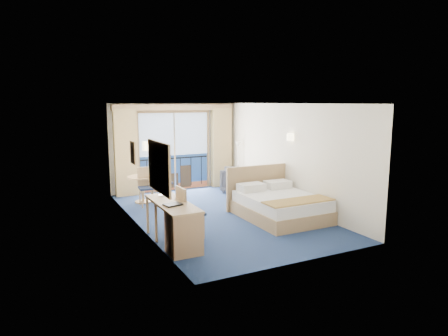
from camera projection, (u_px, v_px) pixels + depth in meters
The scene contains 22 objects.
floor at pixel (220, 215), 9.79m from camera, with size 6.50×6.50×0.00m, color navy.
room_walls at pixel (220, 143), 9.50m from camera, with size 4.04×6.54×2.72m.
balcony_door at pixel (174, 154), 12.44m from camera, with size 2.36×0.03×2.52m.
curtain_left at pixel (126, 153), 11.61m from camera, with size 0.65×0.22×2.55m, color tan.
curtain_right at pixel (221, 147), 12.97m from camera, with size 0.65×0.22×2.55m, color tan.
pelmet at pixel (175, 107), 12.10m from camera, with size 3.80×0.25×0.18m, color tan.
mirror at pixel (159, 167), 7.34m from camera, with size 0.05×1.25×0.95m.
wall_print at pixel (133, 153), 9.06m from camera, with size 0.04×0.42×0.52m.
sconce_left at pixel (147, 146), 8.10m from camera, with size 0.18×0.18×0.18m, color beige.
sconce_right at pixel (290, 137), 10.21m from camera, with size 0.18×0.18×0.18m, color beige.
bed at pixel (279, 205), 9.50m from camera, with size 1.79×2.13×1.13m.
nightstand at pixel (265, 191), 11.14m from camera, with size 0.44×0.42×0.57m, color tan.
phone at pixel (266, 179), 11.13m from camera, with size 0.16×0.13×0.07m, color white.
armchair at pixel (235, 180), 12.29m from camera, with size 0.79×0.81×0.74m, color #424651.
floor_lamp at pixel (238, 153), 12.57m from camera, with size 0.21×0.21×1.50m.
desk at pixel (181, 227), 7.34m from camera, with size 0.60×1.75×0.82m.
desk_chair at pixel (187, 209), 8.01m from camera, with size 0.50×0.49×1.07m.
folder at pixel (173, 204), 7.48m from camera, with size 0.32×0.24×0.03m, color black.
desk_lamp at pixel (161, 181), 8.11m from camera, with size 0.11×0.11×0.42m.
round_table at pixel (143, 183), 10.94m from camera, with size 0.81×0.81×0.73m.
table_chair_a at pixel (159, 181), 10.90m from camera, with size 0.66×0.65×1.08m.
table_chair_b at pixel (147, 184), 10.62m from camera, with size 0.47×0.48×1.02m.
Camera 1 is at (-4.14, -8.52, 2.74)m, focal length 32.00 mm.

